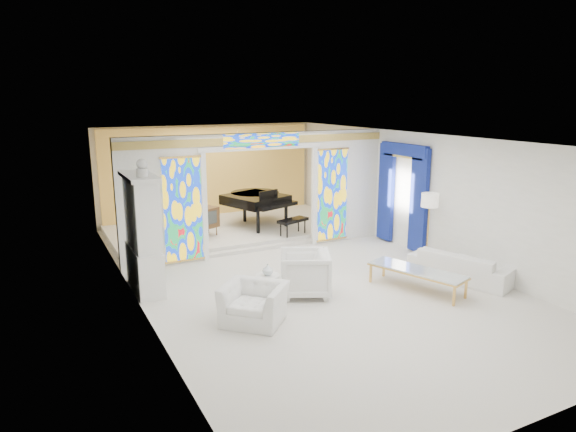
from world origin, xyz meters
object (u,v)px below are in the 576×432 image
sofa (461,266)px  grand_piano (257,199)px  armchair_left (254,304)px  coffee_table (417,271)px  china_cabinet (143,234)px  tv_console (205,218)px  armchair_right (305,273)px

sofa → grand_piano: size_ratio=0.70×
armchair_left → coffee_table: 3.55m
armchair_left → grand_piano: grand_piano is taller
china_cabinet → armchair_left: bearing=-61.0°
coffee_table → sofa: bearing=2.4°
sofa → coffee_table: 1.27m
coffee_table → grand_piano: grand_piano is taller
china_cabinet → tv_console: bearing=52.0°
armchair_right → sofa: size_ratio=0.45×
armchair_left → armchair_right: bearing=71.2°
armchair_right → sofa: 3.50m
armchair_right → coffee_table: armchair_right is taller
china_cabinet → armchair_left: (1.35, -2.43, -0.83)m
armchair_left → tv_console: 5.30m
armchair_left → grand_piano: 6.42m
coffee_table → tv_console: (-2.71, 5.33, 0.28)m
sofa → coffee_table: bearing=72.5°
china_cabinet → grand_piano: bearing=40.6°
china_cabinet → grand_piano: (3.97, 3.40, -0.24)m
armchair_left → armchair_right: 1.59m
armchair_right → grand_piano: (1.22, 5.11, 0.48)m
armchair_left → tv_console: size_ratio=1.31×
china_cabinet → sofa: bearing=-21.9°
sofa → grand_piano: (-2.19, 5.89, 0.61)m
armchair_left → armchair_right: size_ratio=1.08×
armchair_right → china_cabinet: bearing=-96.2°
armchair_right → tv_console: tv_console is taller
china_cabinet → grand_piano: china_cabinet is taller
tv_console → armchair_right: bearing=-106.3°
sofa → coffee_table: sofa is taller
armchair_left → armchair_right: armchair_right is taller
sofa → coffee_table: size_ratio=1.03×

